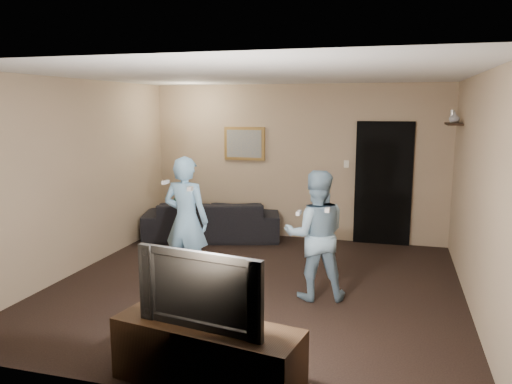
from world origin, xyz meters
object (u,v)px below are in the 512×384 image
(television, at_px, (206,287))
(wii_player_left, at_px, (186,221))
(sofa, at_px, (212,220))
(wii_player_right, at_px, (316,235))
(tv_console, at_px, (207,356))

(television, height_order, wii_player_left, wii_player_left)
(sofa, height_order, wii_player_right, wii_player_right)
(sofa, distance_m, wii_player_right, 3.05)
(wii_player_left, height_order, wii_player_right, wii_player_left)
(sofa, distance_m, tv_console, 4.56)
(sofa, xyz_separation_m, wii_player_left, (0.46, -2.12, 0.49))
(tv_console, xyz_separation_m, wii_player_left, (-1.12, 2.16, 0.57))
(sofa, xyz_separation_m, tv_console, (1.58, -4.28, -0.08))
(television, distance_m, wii_player_right, 2.18)
(tv_console, bearing_deg, wii_player_left, 127.14)
(tv_console, relative_size, wii_player_right, 1.02)
(wii_player_left, distance_m, wii_player_right, 1.65)
(television, distance_m, wii_player_left, 2.43)
(tv_console, relative_size, wii_player_left, 0.95)
(television, relative_size, wii_player_right, 0.72)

